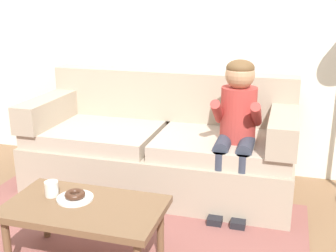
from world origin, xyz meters
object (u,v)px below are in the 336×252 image
(couch, at_px, (161,147))
(toy_controller, at_px, (59,223))
(person_child, at_px, (237,121))
(donut, at_px, (75,194))
(mug, at_px, (52,189))
(coffee_table, at_px, (85,212))

(couch, relative_size, toy_controller, 9.34)
(person_child, distance_m, donut, 1.26)
(mug, bearing_deg, coffee_table, -12.93)
(couch, distance_m, person_child, 0.74)
(donut, xyz_separation_m, mug, (-0.15, 0.01, 0.01))
(coffee_table, distance_m, person_child, 1.26)
(couch, height_order, coffee_table, couch)
(person_child, relative_size, donut, 9.18)
(couch, bearing_deg, person_child, -17.95)
(couch, height_order, person_child, person_child)
(person_child, relative_size, toy_controller, 4.87)
(person_child, height_order, donut, person_child)
(donut, bearing_deg, toy_controller, 135.79)
(couch, bearing_deg, donut, -98.60)
(person_child, xyz_separation_m, toy_controller, (-1.11, -0.64, -0.65))
(coffee_table, bearing_deg, person_child, 53.78)
(coffee_table, relative_size, mug, 10.01)
(couch, xyz_separation_m, person_child, (0.63, -0.20, 0.33))
(person_child, height_order, toy_controller, person_child)
(coffee_table, height_order, toy_controller, coffee_table)
(couch, distance_m, coffee_table, 1.19)
(coffee_table, relative_size, donut, 7.51)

